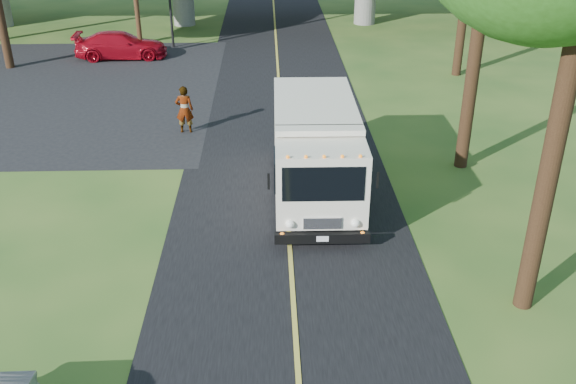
{
  "coord_description": "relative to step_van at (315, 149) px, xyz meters",
  "views": [
    {
      "loc": [
        -0.54,
        -11.32,
        9.39
      ],
      "look_at": [
        -0.04,
        4.0,
        1.6
      ],
      "focal_mm": 40.0,
      "sensor_mm": 36.0,
      "label": 1
    }
  ],
  "objects": [
    {
      "name": "road",
      "position": [
        -0.91,
        3.03,
        -1.57
      ],
      "size": [
        7.0,
        90.0,
        0.02
      ],
      "primitive_type": "cube",
      "color": "black",
      "rests_on": "ground"
    },
    {
      "name": "ground",
      "position": [
        -0.91,
        -6.97,
        -1.58
      ],
      "size": [
        120.0,
        120.0,
        0.0
      ],
      "primitive_type": "plane",
      "color": "#2C511D",
      "rests_on": "ground"
    },
    {
      "name": "red_sedan",
      "position": [
        -9.42,
        16.77,
        -0.87
      ],
      "size": [
        5.01,
        2.27,
        1.42
      ],
      "primitive_type": "imported",
      "rotation": [
        0.0,
        0.0,
        1.63
      ],
      "color": "#A40A18",
      "rests_on": "ground"
    },
    {
      "name": "pedestrian",
      "position": [
        -4.71,
        5.54,
        -0.64
      ],
      "size": [
        0.7,
        0.46,
        1.89
      ],
      "primitive_type": "imported",
      "rotation": [
        0.0,
        0.0,
        3.15
      ],
      "color": "gray",
      "rests_on": "ground"
    },
    {
      "name": "parking_lot",
      "position": [
        -11.91,
        11.03,
        -1.58
      ],
      "size": [
        16.0,
        18.0,
        0.01
      ],
      "primitive_type": "cube",
      "color": "black",
      "rests_on": "ground"
    },
    {
      "name": "step_van",
      "position": [
        0.0,
        0.0,
        0.0
      ],
      "size": [
        2.6,
        6.96,
        2.91
      ],
      "rotation": [
        0.0,
        0.0,
        -0.01
      ],
      "color": "silver",
      "rests_on": "ground"
    },
    {
      "name": "lane_line",
      "position": [
        -0.91,
        3.03,
        -1.55
      ],
      "size": [
        0.12,
        90.0,
        0.01
      ],
      "primitive_type": "cube",
      "color": "gold",
      "rests_on": "road"
    }
  ]
}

